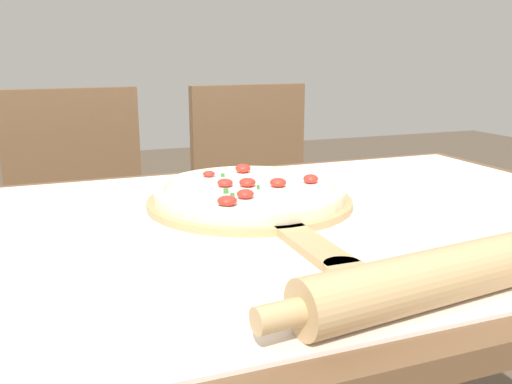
# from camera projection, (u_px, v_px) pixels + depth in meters

# --- Properties ---
(dining_table) EXTENTS (1.31, 0.84, 0.73)m
(dining_table) POSITION_uv_depth(u_px,v_px,m) (278.00, 284.00, 0.89)
(dining_table) COLOR brown
(dining_table) RESTS_ON ground_plane
(towel_cloth) EXTENTS (1.23, 0.76, 0.00)m
(towel_cloth) POSITION_uv_depth(u_px,v_px,m) (278.00, 220.00, 0.86)
(towel_cloth) COLOR silver
(towel_cloth) RESTS_ON dining_table
(pizza_peel) EXTENTS (0.35, 0.52, 0.01)m
(pizza_peel) POSITION_uv_depth(u_px,v_px,m) (254.00, 204.00, 0.92)
(pizza_peel) COLOR tan
(pizza_peel) RESTS_ON towel_cloth
(pizza) EXTENTS (0.33, 0.33, 0.04)m
(pizza) POSITION_uv_depth(u_px,v_px,m) (250.00, 191.00, 0.93)
(pizza) COLOR beige
(pizza) RESTS_ON pizza_peel
(rolling_pin) EXTENTS (0.48, 0.10, 0.06)m
(rolling_pin) POSITION_uv_depth(u_px,v_px,m) (458.00, 272.00, 0.57)
(rolling_pin) COLOR tan
(rolling_pin) RESTS_ON towel_cloth
(chair_left) EXTENTS (0.43, 0.43, 0.89)m
(chair_left) POSITION_uv_depth(u_px,v_px,m) (83.00, 226.00, 1.52)
(chair_left) COLOR brown
(chair_left) RESTS_ON ground_plane
(chair_right) EXTENTS (0.42, 0.42, 0.89)m
(chair_right) POSITION_uv_depth(u_px,v_px,m) (260.00, 208.00, 1.70)
(chair_right) COLOR brown
(chair_right) RESTS_ON ground_plane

